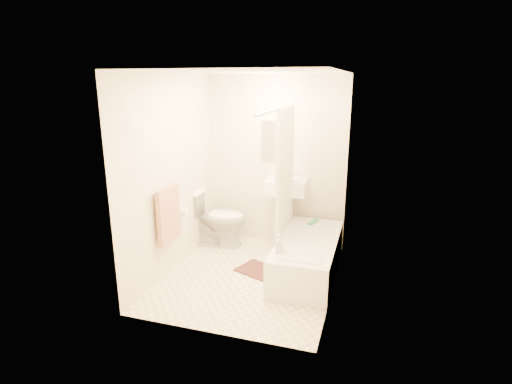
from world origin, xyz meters
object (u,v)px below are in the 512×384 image
(sink, at_px, (286,210))
(bathtub, at_px, (308,256))
(bath_mat, at_px, (260,270))
(soap_bottle, at_px, (280,243))
(toilet, at_px, (217,218))

(sink, relative_size, bathtub, 0.69)
(bath_mat, bearing_deg, soap_bottle, -45.07)
(bath_mat, bearing_deg, bathtub, 13.93)
(sink, distance_m, soap_bottle, 1.23)
(toilet, xyz_separation_m, soap_bottle, (1.16, -0.98, 0.14))
(toilet, bearing_deg, soap_bottle, -136.55)
(toilet, bearing_deg, bathtub, -116.02)
(bathtub, height_order, soap_bottle, soap_bottle)
(toilet, relative_size, bath_mat, 1.53)
(bathtub, relative_size, soap_bottle, 7.42)
(sink, relative_size, bath_mat, 2.02)
(toilet, bearing_deg, sink, -82.64)
(bath_mat, bearing_deg, toilet, 142.11)
(toilet, xyz_separation_m, bath_mat, (0.83, -0.64, -0.40))
(sink, bearing_deg, toilet, -168.09)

